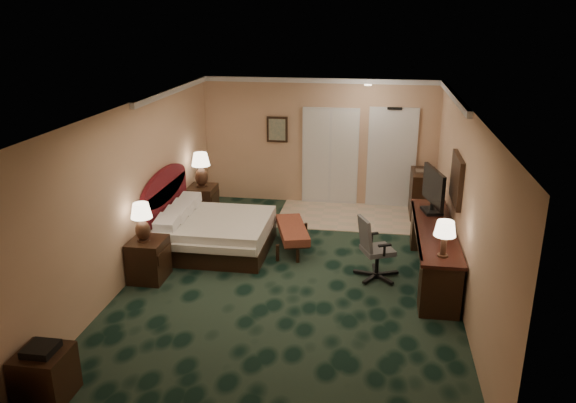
% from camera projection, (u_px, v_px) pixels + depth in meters
% --- Properties ---
extents(floor, '(5.00, 7.50, 0.00)m').
position_uv_depth(floor, '(293.00, 276.00, 8.93)').
color(floor, black).
rests_on(floor, ground).
extents(ceiling, '(5.00, 7.50, 0.00)m').
position_uv_depth(ceiling, '(293.00, 107.00, 8.06)').
color(ceiling, silver).
rests_on(ceiling, wall_back).
extents(wall_back, '(5.00, 0.00, 2.70)m').
position_uv_depth(wall_back, '(319.00, 142.00, 12.00)').
color(wall_back, tan).
rests_on(wall_back, ground).
extents(wall_front, '(5.00, 0.00, 2.70)m').
position_uv_depth(wall_front, '(231.00, 326.00, 4.99)').
color(wall_front, tan).
rests_on(wall_front, ground).
extents(wall_left, '(0.00, 7.50, 2.70)m').
position_uv_depth(wall_left, '(137.00, 188.00, 8.87)').
color(wall_left, tan).
rests_on(wall_left, ground).
extents(wall_right, '(0.00, 7.50, 2.70)m').
position_uv_depth(wall_right, '(463.00, 204.00, 8.13)').
color(wall_right, tan).
rests_on(wall_right, ground).
extents(crown_molding, '(5.00, 7.50, 0.10)m').
position_uv_depth(crown_molding, '(293.00, 110.00, 8.08)').
color(crown_molding, silver).
rests_on(crown_molding, wall_back).
extents(tile_patch, '(3.20, 1.70, 0.01)m').
position_uv_depth(tile_patch, '(357.00, 217.00, 11.51)').
color(tile_patch, '#C3B499').
rests_on(tile_patch, ground).
extents(headboard, '(0.12, 2.00, 1.40)m').
position_uv_depth(headboard, '(166.00, 207.00, 10.00)').
color(headboard, '#531315').
rests_on(headboard, ground).
extents(entry_door, '(1.02, 0.06, 2.18)m').
position_uv_depth(entry_door, '(392.00, 159.00, 11.84)').
color(entry_door, silver).
rests_on(entry_door, ground).
extents(closet_doors, '(1.20, 0.06, 2.10)m').
position_uv_depth(closet_doors, '(330.00, 156.00, 12.03)').
color(closet_doors, beige).
rests_on(closet_doors, ground).
extents(wall_art, '(0.45, 0.06, 0.55)m').
position_uv_depth(wall_art, '(277.00, 129.00, 12.02)').
color(wall_art, slate).
rests_on(wall_art, wall_back).
extents(wall_mirror, '(0.05, 0.95, 0.75)m').
position_uv_depth(wall_mirror, '(457.00, 180.00, 8.63)').
color(wall_mirror, white).
rests_on(wall_mirror, wall_right).
extents(bed, '(1.84, 1.70, 0.58)m').
position_uv_depth(bed, '(217.00, 234.00, 9.85)').
color(bed, silver).
rests_on(bed, ground).
extents(nightstand_near, '(0.53, 0.60, 0.66)m').
position_uv_depth(nightstand_near, '(149.00, 260.00, 8.76)').
color(nightstand_near, black).
rests_on(nightstand_near, ground).
extents(nightstand_far, '(0.53, 0.60, 0.66)m').
position_uv_depth(nightstand_far, '(203.00, 202.00, 11.40)').
color(nightstand_far, black).
rests_on(nightstand_far, ground).
extents(lamp_near, '(0.35, 0.35, 0.61)m').
position_uv_depth(lamp_near, '(142.00, 222.00, 8.53)').
color(lamp_near, black).
rests_on(lamp_near, nightstand_near).
extents(lamp_far, '(0.41, 0.41, 0.69)m').
position_uv_depth(lamp_far, '(201.00, 170.00, 11.20)').
color(lamp_far, black).
rests_on(lamp_far, nightstand_far).
extents(bed_bench, '(0.79, 1.35, 0.43)m').
position_uv_depth(bed_bench, '(292.00, 238.00, 9.90)').
color(bed_bench, maroon).
rests_on(bed_bench, ground).
extents(side_table, '(0.53, 0.53, 0.57)m').
position_uv_depth(side_table, '(45.00, 375.00, 6.05)').
color(side_table, black).
rests_on(side_table, ground).
extents(desk, '(0.61, 2.82, 0.81)m').
position_uv_depth(desk, '(433.00, 252.00, 8.84)').
color(desk, black).
rests_on(desk, ground).
extents(tv, '(0.30, 0.95, 0.75)m').
position_uv_depth(tv, '(433.00, 191.00, 9.27)').
color(tv, black).
rests_on(tv, desk).
extents(desk_lamp, '(0.35, 0.35, 0.53)m').
position_uv_depth(desk_lamp, '(444.00, 239.00, 7.62)').
color(desk_lamp, black).
rests_on(desk_lamp, desk).
extents(desk_chair, '(0.77, 0.75, 1.02)m').
position_uv_depth(desk_chair, '(378.00, 248.00, 8.74)').
color(desk_chair, '#4F4F51').
rests_on(desk_chair, ground).
extents(minibar, '(0.49, 0.89, 0.94)m').
position_uv_depth(minibar, '(423.00, 194.00, 11.45)').
color(minibar, black).
rests_on(minibar, ground).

